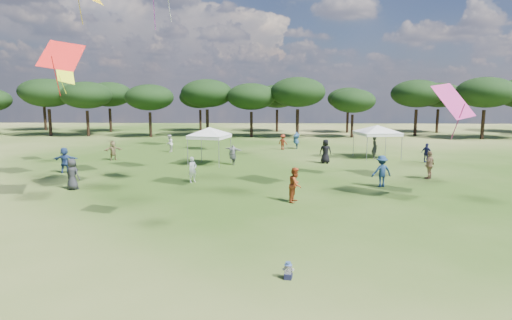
{
  "coord_description": "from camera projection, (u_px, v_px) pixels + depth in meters",
  "views": [
    {
      "loc": [
        -0.26,
        -9.94,
        5.55
      ],
      "look_at": [
        -0.76,
        6.0,
        3.05
      ],
      "focal_mm": 30.0,
      "sensor_mm": 36.0,
      "label": 1
    }
  ],
  "objects": [
    {
      "name": "festival_crowd",
      "position": [
        254.0,
        154.0,
        33.06
      ],
      "size": [
        28.34,
        23.13,
        1.93
      ],
      "color": "#967152",
      "rests_on": "ground"
    },
    {
      "name": "tent_right",
      "position": [
        378.0,
        127.0,
        36.86
      ],
      "size": [
        6.45,
        6.45,
        3.13
      ],
      "rotation": [
        0.0,
        0.0,
        0.17
      ],
      "color": "gray",
      "rests_on": "ground"
    },
    {
      "name": "ground",
      "position": [
        279.0,
        318.0,
        10.66
      ],
      "size": [
        140.0,
        140.0,
        0.0
      ],
      "primitive_type": "plane",
      "color": "#335218",
      "rests_on": "ground"
    },
    {
      "name": "tent_left",
      "position": [
        209.0,
        129.0,
        33.23
      ],
      "size": [
        5.36,
        5.36,
        3.24
      ],
      "rotation": [
        0.0,
        0.0,
        -0.26
      ],
      "color": "gray",
      "rests_on": "ground"
    },
    {
      "name": "toddler",
      "position": [
        288.0,
        271.0,
        12.89
      ],
      "size": [
        0.38,
        0.41,
        0.53
      ],
      "rotation": [
        0.0,
        0.0,
        -0.16
      ],
      "color": "#161832",
      "rests_on": "ground"
    },
    {
      "name": "tree_line",
      "position": [
        290.0,
        94.0,
        56.56
      ],
      "size": [
        108.78,
        17.63,
        7.77
      ],
      "color": "black",
      "rests_on": "ground"
    }
  ]
}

